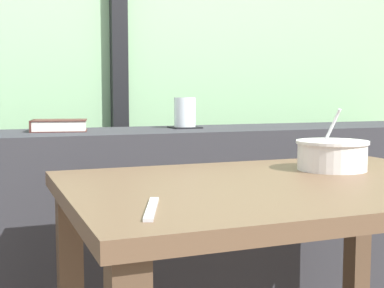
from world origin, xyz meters
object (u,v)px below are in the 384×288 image
object	(u,v)px
coaster_square	(185,127)
soup_bowl	(332,156)
closed_book	(59,125)
breakfast_table	(285,234)
fork_utensil	(152,209)
juice_glass	(185,113)

from	to	relation	value
coaster_square	soup_bowl	world-z (taller)	soup_bowl
closed_book	soup_bowl	xyz separation A→B (m)	(0.62, -0.63, -0.06)
closed_book	soup_bowl	bearing A→B (deg)	-45.50
breakfast_table	fork_utensil	bearing A→B (deg)	-153.40
breakfast_table	coaster_square	xyz separation A→B (m)	(0.02, 0.72, 0.21)
breakfast_table	coaster_square	distance (m)	0.75
juice_glass	fork_utensil	distance (m)	1.01
breakfast_table	fork_utensil	xyz separation A→B (m)	(-0.38, -0.19, 0.13)
coaster_square	soup_bowl	distance (m)	0.65
soup_bowl	fork_utensil	bearing A→B (deg)	-153.29
soup_bowl	juice_glass	bearing A→B (deg)	105.89
coaster_square	fork_utensil	xyz separation A→B (m)	(-0.40, -0.91, -0.08)
breakfast_table	soup_bowl	distance (m)	0.28
breakfast_table	fork_utensil	world-z (taller)	fork_utensil
soup_bowl	fork_utensil	xyz separation A→B (m)	(-0.58, -0.29, -0.03)
coaster_square	soup_bowl	xyz separation A→B (m)	(0.18, -0.62, -0.04)
coaster_square	fork_utensil	bearing A→B (deg)	-113.82
breakfast_table	juice_glass	size ratio (longest dim) A/B	9.60
closed_book	soup_bowl	distance (m)	0.88
coaster_square	juice_glass	xyz separation A→B (m)	(0.00, 0.00, 0.05)
breakfast_table	juice_glass	distance (m)	0.77
breakfast_table	coaster_square	size ratio (longest dim) A/B	10.00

